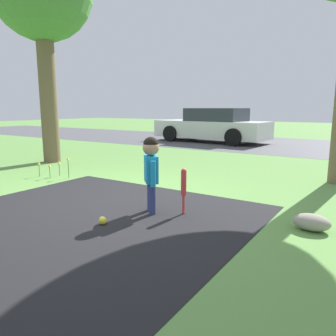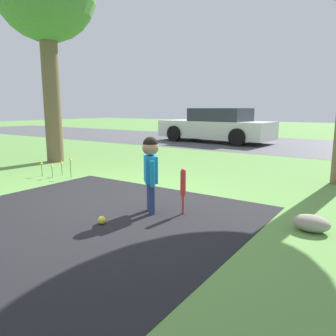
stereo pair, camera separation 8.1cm
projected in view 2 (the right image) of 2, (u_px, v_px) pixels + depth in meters
The scene contains 8 objects.
ground_plane at pixel (108, 198), 5.03m from camera, with size 60.00×60.00×0.00m, color #5B8C42.
street_strip at pixel (276, 145), 12.30m from camera, with size 40.00×6.00×0.01m.
child at pixel (151, 164), 4.21m from camera, with size 0.30×0.31×1.00m.
baseball_bat at pixel (183, 185), 4.18m from camera, with size 0.07×0.07×0.60m.
sports_ball at pixel (102, 220), 3.88m from camera, with size 0.10×0.10×0.10m.
parked_car at pixel (216, 126), 13.11m from camera, with size 4.69×2.13×1.35m.
flower_bed at pixel (56, 163), 6.51m from camera, with size 0.68×0.33×0.42m.
edging_rock at pixel (311, 223), 3.65m from camera, with size 0.41×0.28×0.19m.
Camera 2 is at (3.50, -3.50, 1.36)m, focal length 35.00 mm.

